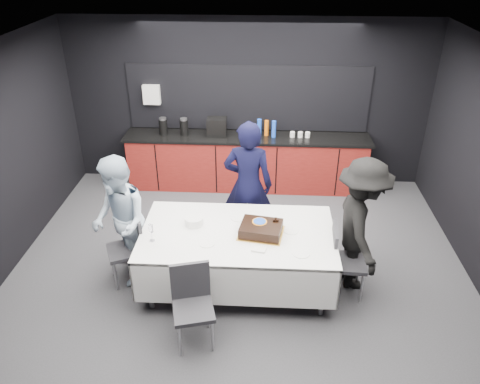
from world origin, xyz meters
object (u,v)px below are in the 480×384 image
plate_stack (194,221)px  chair_right (342,256)px  party_table (238,242)px  person_left (120,222)px  cake_assembly (261,229)px  champagne_flute (151,229)px  chair_near (192,299)px  person_right (360,225)px  person_center (248,185)px  chair_left (131,243)px

plate_stack → chair_right: size_ratio=0.24×
party_table → person_left: person_left is taller
chair_right → person_left: size_ratio=0.55×
cake_assembly → chair_right: 1.03m
party_table → plate_stack: plate_stack is taller
champagne_flute → chair_near: 0.97m
party_table → plate_stack: 0.59m
party_table → plate_stack: (-0.55, 0.14, 0.19)m
champagne_flute → chair_near: size_ratio=0.24×
cake_assembly → chair_near: (-0.71, -0.90, -0.31)m
cake_assembly → person_right: person_right is taller
chair_near → person_right: (1.89, 1.03, 0.32)m
cake_assembly → party_table: bearing=176.8°
chair_right → chair_near: bearing=-153.7°
party_table → person_center: 0.98m
plate_stack → person_center: 1.02m
person_left → party_table: bearing=59.9°
chair_near → person_center: size_ratio=0.50×
cake_assembly → person_left: bearing=177.8°
plate_stack → person_center: bearing=51.6°
chair_left → chair_near: bearing=-46.4°
chair_near → cake_assembly: bearing=51.9°
champagne_flute → chair_right: size_ratio=0.24×
chair_right → chair_left: bearing=177.3°
party_table → chair_near: chair_near is taller
chair_right → person_right: 0.43m
person_right → chair_left: bearing=87.5°
party_table → chair_right: 1.26m
plate_stack → champagne_flute: bearing=-139.8°
champagne_flute → chair_near: (0.56, -0.69, -0.40)m
party_table → chair_near: (-0.43, -0.92, -0.11)m
party_table → plate_stack: size_ratio=10.28×
cake_assembly → chair_left: size_ratio=0.62×
champagne_flute → chair_left: 0.60m
champagne_flute → person_right: person_right is taller
party_table → person_center: size_ratio=1.26×
plate_stack → person_center: size_ratio=0.12×
cake_assembly → chair_left: 1.65m
person_center → person_right: 1.61m
party_table → person_right: 1.48m
cake_assembly → person_left: person_left is taller
champagne_flute → chair_left: bearing=142.6°
cake_assembly → chair_right: bearing=-4.1°
person_center → person_right: bearing=154.5°
chair_left → champagne_flute: bearing=-37.4°
person_left → champagne_flute: bearing=30.2°
person_left → person_right: person_right is taller
champagne_flute → person_center: person_center is taller
person_center → chair_left: bearing=37.7°
cake_assembly → champagne_flute: champagne_flute is taller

